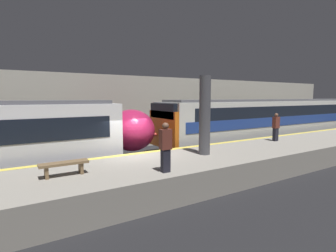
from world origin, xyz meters
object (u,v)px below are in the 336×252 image
(train_boxy, at_px, (277,120))
(support_pillar_near, at_px, (205,115))
(person_waiting, at_px, (166,146))
(person_walking, at_px, (276,126))
(platform_bench, at_px, (64,166))

(train_boxy, bearing_deg, support_pillar_near, -159.21)
(support_pillar_near, xyz_separation_m, person_waiting, (-2.90, -1.49, -0.83))
(person_walking, height_order, platform_bench, person_walking)
(train_boxy, height_order, platform_bench, train_boxy)
(person_walking, bearing_deg, person_waiting, -166.57)
(person_walking, relative_size, platform_bench, 1.07)
(support_pillar_near, distance_m, person_waiting, 3.37)
(train_boxy, xyz_separation_m, person_waiting, (-13.53, -5.53, 0.20))
(person_waiting, bearing_deg, support_pillar_near, 27.18)
(support_pillar_near, bearing_deg, person_walking, 5.69)
(person_waiting, xyz_separation_m, person_walking, (8.63, 2.06, -0.05))
(person_waiting, xyz_separation_m, platform_bench, (-2.98, 1.35, -0.55))
(support_pillar_near, xyz_separation_m, person_walking, (5.73, 0.57, -0.88))
(train_boxy, distance_m, platform_bench, 17.04)
(train_boxy, distance_m, person_walking, 6.01)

